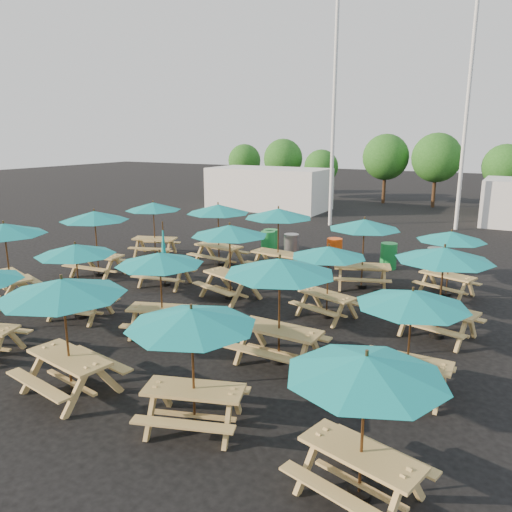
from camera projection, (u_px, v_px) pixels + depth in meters
The scene contains 34 objects.
ground at pixel (233, 300), 15.63m from camera, with size 120.00×120.00×0.00m, color black.
picnic_unit_1 at pixel (4, 233), 15.10m from camera, with size 3.14×3.14×2.46m.
picnic_unit_2 at pixel (95, 219), 17.83m from camera, with size 2.63×2.63×2.41m.
picnic_unit_3 at pixel (153, 209), 20.88m from camera, with size 2.95×2.95×2.30m.
picnic_unit_5 at pixel (76, 253), 13.69m from camera, with size 2.53×2.53×2.15m.
picnic_unit_6 at pixel (164, 260), 16.93m from camera, with size 1.97×1.79×2.23m.
picnic_unit_7 at pixel (218, 212), 19.29m from camera, with size 2.72×2.72×2.44m.
picnic_unit_8 at pixel (63, 293), 9.53m from camera, with size 2.80×2.80×2.41m.
picnic_unit_9 at pixel (160, 262), 12.50m from camera, with size 2.83×2.83×2.21m.
picnic_unit_10 at pixel (230, 234), 15.32m from camera, with size 3.02×3.02×2.38m.
picnic_unit_11 at pixel (278, 216), 18.02m from camera, with size 2.75×2.75×2.48m.
picnic_unit_12 at pixel (192, 323), 8.41m from camera, with size 2.85×2.85×2.24m.
picnic_unit_13 at pixel (280, 271), 10.88m from camera, with size 2.56×2.56×2.46m.
picnic_unit_14 at pixel (329, 255), 13.73m from camera, with size 2.64×2.64×2.08m.
picnic_unit_15 at pixel (364, 227), 16.43m from camera, with size 3.01×3.01×2.36m.
picnic_unit_16 at pixel (366, 373), 6.69m from camera, with size 2.73×2.73×2.22m.
picnic_unit_17 at pixel (412, 303), 9.58m from camera, with size 2.20×2.20×2.17m.
picnic_unit_18 at pixel (444, 258), 12.29m from camera, with size 2.90×2.90×2.38m.
picnic_unit_19 at pixel (451, 239), 15.64m from camera, with size 2.70×2.70×2.12m.
waste_bin_0 at pixel (268, 243), 21.51m from camera, with size 0.62×0.62×1.00m, color #198E3B.
waste_bin_1 at pixel (271, 241), 21.92m from camera, with size 0.62×0.62×1.00m, color #198E3B.
waste_bin_2 at pixel (291, 246), 20.92m from camera, with size 0.62×0.62×1.00m, color gray.
waste_bin_3 at pixel (334, 251), 20.05m from camera, with size 0.62×0.62×1.00m, color #E94A0D.
waste_bin_4 at pixel (388, 256), 19.19m from camera, with size 0.62×0.62×1.00m, color #198E3B.
waste_bin_5 at pixel (435, 261), 18.38m from camera, with size 0.62×0.62×1.00m, color gray.
mast_0 at pixel (334, 116), 27.07m from camera, with size 0.20×0.20×12.00m, color silver.
mast_1 at pixel (466, 115), 25.76m from camera, with size 0.20×0.20×12.00m, color silver.
event_tent_0 at pixel (269, 189), 34.37m from camera, with size 8.00×4.00×2.80m, color silver.
tree_0 at pixel (245, 161), 43.03m from camera, with size 2.80×2.80×4.24m.
tree_1 at pixel (283, 159), 39.79m from camera, with size 3.11×3.11×4.72m.
tree_2 at pixel (321, 167), 38.15m from camera, with size 2.59×2.59×3.93m.
tree_3 at pixel (386, 157), 36.71m from camera, with size 3.36×3.36×5.09m.
tree_4 at pixel (437, 158), 34.61m from camera, with size 3.41×3.41×5.17m.
tree_5 at pixel (505, 166), 33.08m from camera, with size 2.94×2.94×4.45m.
Camera 1 is at (7.74, -12.70, 5.06)m, focal length 35.00 mm.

